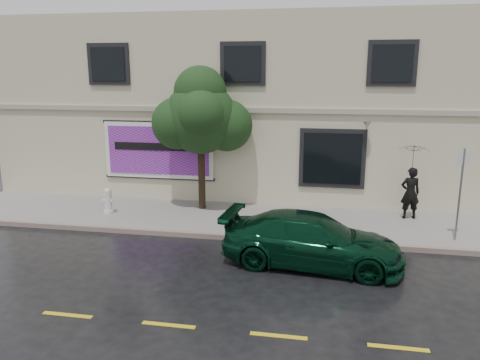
% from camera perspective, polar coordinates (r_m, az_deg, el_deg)
% --- Properties ---
extents(ground, '(90.00, 90.00, 0.00)m').
position_cam_1_polar(ground, '(12.88, -3.60, -9.47)').
color(ground, black).
rests_on(ground, ground).
extents(sidewalk, '(20.00, 3.50, 0.15)m').
position_cam_1_polar(sidewalk, '(15.84, -0.77, -4.79)').
color(sidewalk, gray).
rests_on(sidewalk, ground).
extents(curb, '(20.00, 0.18, 0.16)m').
position_cam_1_polar(curb, '(14.22, -2.14, -6.92)').
color(curb, slate).
rests_on(curb, ground).
extents(road_marking, '(19.00, 0.12, 0.01)m').
position_cam_1_polar(road_marking, '(9.87, -8.69, -17.06)').
color(road_marking, gold).
rests_on(road_marking, ground).
extents(building, '(20.00, 8.12, 7.00)m').
position_cam_1_polar(building, '(20.78, 2.29, 9.13)').
color(building, beige).
rests_on(building, ground).
extents(billboard, '(4.30, 0.16, 2.20)m').
position_cam_1_polar(billboard, '(17.79, -9.93, 3.57)').
color(billboard, white).
rests_on(billboard, ground).
extents(car, '(4.83, 2.51, 1.35)m').
position_cam_1_polar(car, '(12.35, 8.77, -7.26)').
color(car, black).
rests_on(car, ground).
extents(pedestrian, '(0.70, 0.52, 1.74)m').
position_cam_1_polar(pedestrian, '(16.44, 20.04, -1.50)').
color(pedestrian, black).
rests_on(pedestrian, sidewalk).
extents(umbrella, '(1.28, 1.28, 0.79)m').
position_cam_1_polar(umbrella, '(16.19, 20.38, 2.83)').
color(umbrella, black).
rests_on(umbrella, pedestrian).
extents(street_tree, '(2.49, 2.49, 4.48)m').
position_cam_1_polar(street_tree, '(16.24, -4.83, 7.52)').
color(street_tree, '#332316').
rests_on(street_tree, sidewalk).
extents(fire_hydrant, '(0.36, 0.34, 0.88)m').
position_cam_1_polar(fire_hydrant, '(16.80, -15.76, -2.44)').
color(fire_hydrant, silver).
rests_on(fire_hydrant, sidewalk).
extents(sign_pole, '(0.33, 0.07, 2.70)m').
position_cam_1_polar(sign_pole, '(14.66, 25.31, -0.70)').
color(sign_pole, gray).
rests_on(sign_pole, sidewalk).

